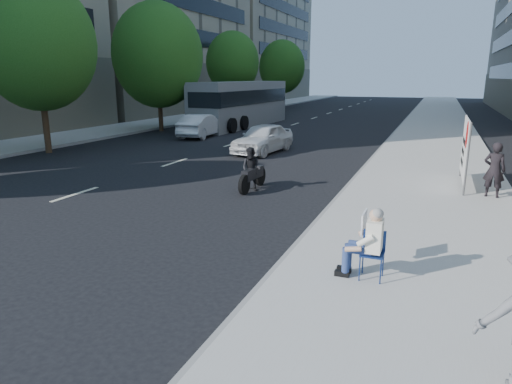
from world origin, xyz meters
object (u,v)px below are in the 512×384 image
at_px(protest_banner, 465,148).
at_px(motorcycle, 252,171).
at_px(seated_protester, 367,239).
at_px(bus, 242,104).
at_px(pedestrian_woman, 494,170).
at_px(white_sedan_mid, 201,126).
at_px(white_sedan_near, 263,138).

bearing_deg(protest_banner, motorcycle, -157.41).
relative_size(seated_protester, bus, 0.11).
relative_size(pedestrian_woman, white_sedan_mid, 0.39).
distance_m(pedestrian_woman, protest_banner, 1.62).
distance_m(seated_protester, pedestrian_woman, 7.61).
xyz_separation_m(protest_banner, motorcycle, (-6.44, -2.68, -0.76)).
distance_m(seated_protester, bus, 27.64).
relative_size(white_sedan_near, motorcycle, 2.06).
bearing_deg(pedestrian_woman, bus, -38.56).
relative_size(white_sedan_mid, bus, 0.35).
relative_size(seated_protester, pedestrian_woman, 0.79).
height_order(pedestrian_woman, protest_banner, protest_banner).
distance_m(white_sedan_near, bus, 12.80).
bearing_deg(bus, motorcycle, -63.37).
height_order(white_sedan_mid, bus, bus).
height_order(seated_protester, protest_banner, protest_banner).
bearing_deg(bus, white_sedan_mid, -85.46).
height_order(pedestrian_woman, motorcycle, pedestrian_woman).
distance_m(protest_banner, white_sedan_mid, 17.09).
relative_size(pedestrian_woman, protest_banner, 0.54).
distance_m(seated_protester, white_sedan_near, 14.86).
relative_size(seated_protester, white_sedan_mid, 0.30).
relative_size(protest_banner, motorcycle, 1.50).
bearing_deg(white_sedan_near, protest_banner, -20.97).
xyz_separation_m(pedestrian_woman, motorcycle, (-7.22, -1.33, -0.34)).
bearing_deg(bus, seated_protester, -59.68).
bearing_deg(white_sedan_near, white_sedan_mid, 150.00).
bearing_deg(seated_protester, protest_banner, 77.57).
relative_size(motorcycle, bus, 0.17).
height_order(seated_protester, pedestrian_woman, pedestrian_woman).
bearing_deg(protest_banner, white_sedan_near, 152.25).
xyz_separation_m(seated_protester, pedestrian_woman, (2.65, 7.13, 0.10)).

